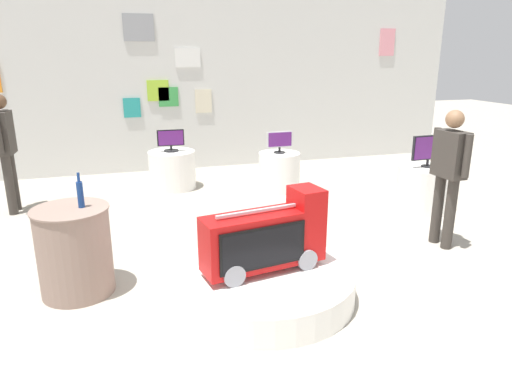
{
  "coord_description": "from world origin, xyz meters",
  "views": [
    {
      "loc": [
        -1.35,
        -3.78,
        2.18
      ],
      "look_at": [
        -0.06,
        0.59,
        0.81
      ],
      "focal_mm": 32.63,
      "sensor_mm": 36.0,
      "label": 1
    }
  ],
  "objects_px": {
    "tv_on_left_rear": "(429,149)",
    "side_table_round": "(75,250)",
    "display_pedestal_center_rear": "(279,172)",
    "shopper_browsing_rear": "(449,169)",
    "shopper_browsing_near_truck": "(5,145)",
    "tv_on_right_rear": "(171,140)",
    "display_pedestal_left_rear": "(425,188)",
    "novelty_firetruck_tv": "(266,239)",
    "tv_on_center_rear": "(280,141)",
    "bottle_on_side_table": "(80,193)",
    "main_display_pedestal": "(263,283)",
    "display_pedestal_right_rear": "(172,170)"
  },
  "relations": [
    {
      "from": "tv_on_left_rear",
      "to": "side_table_round",
      "type": "bearing_deg",
      "value": -165.8
    },
    {
      "from": "display_pedestal_center_rear",
      "to": "shopper_browsing_rear",
      "type": "bearing_deg",
      "value": -68.1
    },
    {
      "from": "shopper_browsing_near_truck",
      "to": "tv_on_right_rear",
      "type": "bearing_deg",
      "value": 14.27
    },
    {
      "from": "display_pedestal_left_rear",
      "to": "side_table_round",
      "type": "distance_m",
      "value": 4.77
    },
    {
      "from": "novelty_firetruck_tv",
      "to": "side_table_round",
      "type": "relative_size",
      "value": 1.4
    },
    {
      "from": "display_pedestal_center_rear",
      "to": "tv_on_right_rear",
      "type": "distance_m",
      "value": 1.84
    },
    {
      "from": "tv_on_center_rear",
      "to": "bottle_on_side_table",
      "type": "distance_m",
      "value": 3.89
    },
    {
      "from": "main_display_pedestal",
      "to": "display_pedestal_left_rear",
      "type": "height_order",
      "value": "display_pedestal_left_rear"
    },
    {
      "from": "tv_on_center_rear",
      "to": "shopper_browsing_rear",
      "type": "distance_m",
      "value": 2.89
    },
    {
      "from": "display_pedestal_right_rear",
      "to": "tv_on_right_rear",
      "type": "bearing_deg",
      "value": -87.21
    },
    {
      "from": "display_pedestal_center_rear",
      "to": "shopper_browsing_near_truck",
      "type": "distance_m",
      "value": 4.01
    },
    {
      "from": "display_pedestal_right_rear",
      "to": "main_display_pedestal",
      "type": "bearing_deg",
      "value": -84.54
    },
    {
      "from": "display_pedestal_center_rear",
      "to": "shopper_browsing_near_truck",
      "type": "xyz_separation_m",
      "value": [
        -3.96,
        0.04,
        0.65
      ]
    },
    {
      "from": "tv_on_left_rear",
      "to": "display_pedestal_right_rear",
      "type": "height_order",
      "value": "tv_on_left_rear"
    },
    {
      "from": "novelty_firetruck_tv",
      "to": "display_pedestal_right_rear",
      "type": "bearing_deg",
      "value": 95.8
    },
    {
      "from": "bottle_on_side_table",
      "to": "novelty_firetruck_tv",
      "type": "bearing_deg",
      "value": -20.43
    },
    {
      "from": "main_display_pedestal",
      "to": "shopper_browsing_rear",
      "type": "relative_size",
      "value": 1.06
    },
    {
      "from": "main_display_pedestal",
      "to": "display_pedestal_left_rear",
      "type": "xyz_separation_m",
      "value": [
        2.97,
        1.76,
        0.18
      ]
    },
    {
      "from": "novelty_firetruck_tv",
      "to": "display_pedestal_center_rear",
      "type": "relative_size",
      "value": 1.75
    },
    {
      "from": "bottle_on_side_table",
      "to": "shopper_browsing_rear",
      "type": "distance_m",
      "value": 3.91
    },
    {
      "from": "display_pedestal_left_rear",
      "to": "tv_on_left_rear",
      "type": "relative_size",
      "value": 1.44
    },
    {
      "from": "shopper_browsing_rear",
      "to": "display_pedestal_center_rear",
      "type": "bearing_deg",
      "value": 111.9
    },
    {
      "from": "tv_on_left_rear",
      "to": "side_table_round",
      "type": "distance_m",
      "value": 4.79
    },
    {
      "from": "main_display_pedestal",
      "to": "bottle_on_side_table",
      "type": "bearing_deg",
      "value": 159.38
    },
    {
      "from": "display_pedestal_right_rear",
      "to": "bottle_on_side_table",
      "type": "height_order",
      "value": "bottle_on_side_table"
    },
    {
      "from": "main_display_pedestal",
      "to": "bottle_on_side_table",
      "type": "xyz_separation_m",
      "value": [
        -1.54,
        0.58,
        0.83
      ]
    },
    {
      "from": "display_pedestal_center_rear",
      "to": "shopper_browsing_near_truck",
      "type": "bearing_deg",
      "value": 179.38
    },
    {
      "from": "main_display_pedestal",
      "to": "shopper_browsing_near_truck",
      "type": "bearing_deg",
      "value": 129.08
    },
    {
      "from": "tv_on_left_rear",
      "to": "display_pedestal_right_rear",
      "type": "distance_m",
      "value": 4.0
    },
    {
      "from": "display_pedestal_right_rear",
      "to": "bottle_on_side_table",
      "type": "distance_m",
      "value": 3.56
    },
    {
      "from": "display_pedestal_left_rear",
      "to": "bottle_on_side_table",
      "type": "relative_size",
      "value": 2.41
    },
    {
      "from": "side_table_round",
      "to": "novelty_firetruck_tv",
      "type": "bearing_deg",
      "value": -19.32
    },
    {
      "from": "tv_on_left_rear",
      "to": "novelty_firetruck_tv",
      "type": "bearing_deg",
      "value": -149.23
    },
    {
      "from": "bottle_on_side_table",
      "to": "shopper_browsing_rear",
      "type": "xyz_separation_m",
      "value": [
        3.91,
        -0.01,
        -0.04
      ]
    },
    {
      "from": "display_pedestal_right_rear",
      "to": "side_table_round",
      "type": "distance_m",
      "value": 3.54
    },
    {
      "from": "main_display_pedestal",
      "to": "side_table_round",
      "type": "distance_m",
      "value": 1.77
    },
    {
      "from": "novelty_firetruck_tv",
      "to": "shopper_browsing_rear",
      "type": "distance_m",
      "value": 2.43
    },
    {
      "from": "tv_on_left_rear",
      "to": "display_pedestal_right_rear",
      "type": "bearing_deg",
      "value": 147.55
    },
    {
      "from": "main_display_pedestal",
      "to": "tv_on_right_rear",
      "type": "xyz_separation_m",
      "value": [
        -0.37,
        3.88,
        0.67
      ]
    },
    {
      "from": "side_table_round",
      "to": "shopper_browsing_near_truck",
      "type": "xyz_separation_m",
      "value": [
        -1.02,
        2.71,
        0.54
      ]
    },
    {
      "from": "novelty_firetruck_tv",
      "to": "main_display_pedestal",
      "type": "bearing_deg",
      "value": 172.64
    },
    {
      "from": "display_pedestal_left_rear",
      "to": "shopper_browsing_near_truck",
      "type": "height_order",
      "value": "shopper_browsing_near_truck"
    },
    {
      "from": "display_pedestal_right_rear",
      "to": "tv_on_left_rear",
      "type": "bearing_deg",
      "value": -32.45
    },
    {
      "from": "main_display_pedestal",
      "to": "shopper_browsing_rear",
      "type": "bearing_deg",
      "value": 13.53
    },
    {
      "from": "tv_on_center_rear",
      "to": "shopper_browsing_rear",
      "type": "height_order",
      "value": "shopper_browsing_rear"
    },
    {
      "from": "tv_on_center_rear",
      "to": "side_table_round",
      "type": "bearing_deg",
      "value": -137.79
    },
    {
      "from": "tv_on_left_rear",
      "to": "tv_on_right_rear",
      "type": "xyz_separation_m",
      "value": [
        -3.34,
        2.12,
        -0.08
      ]
    },
    {
      "from": "main_display_pedestal",
      "to": "tv_on_left_rear",
      "type": "distance_m",
      "value": 3.53
    },
    {
      "from": "tv_on_left_rear",
      "to": "shopper_browsing_near_truck",
      "type": "distance_m",
      "value": 5.85
    },
    {
      "from": "main_display_pedestal",
      "to": "display_pedestal_left_rear",
      "type": "distance_m",
      "value": 3.46
    }
  ]
}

